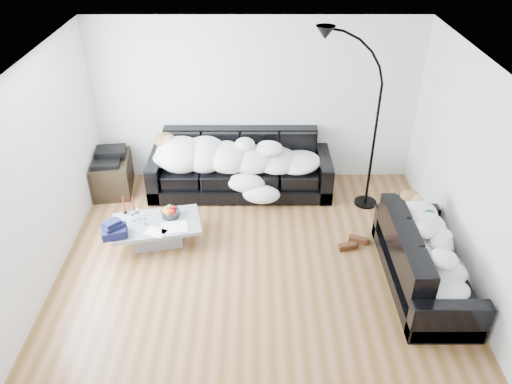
{
  "coord_description": "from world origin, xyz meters",
  "views": [
    {
      "loc": [
        -0.01,
        -4.95,
        4.26
      ],
      "look_at": [
        0.0,
        0.3,
        0.9
      ],
      "focal_mm": 35.0,
      "sensor_mm": 36.0,
      "label": 1
    }
  ],
  "objects_px": {
    "wine_glass_a": "(138,214)",
    "stereo": "(109,156)",
    "wine_glass_c": "(145,220)",
    "av_cabinet": "(113,175)",
    "sofa_back": "(240,165)",
    "candle_right": "(134,205)",
    "shoes": "(352,243)",
    "fruit_bowl": "(170,211)",
    "candle_left": "(124,205)",
    "sofa_right": "(426,257)",
    "coffee_table": "(157,233)",
    "sleeper_right": "(430,242)",
    "wine_glass_b": "(133,216)",
    "floor_lamp": "(375,134)",
    "sleeper_back": "(240,155)"
  },
  "relations": [
    {
      "from": "sleeper_right",
      "to": "stereo",
      "type": "bearing_deg",
      "value": 63.35
    },
    {
      "from": "sofa_right",
      "to": "coffee_table",
      "type": "xyz_separation_m",
      "value": [
        -3.37,
        0.8,
        -0.23
      ]
    },
    {
      "from": "wine_glass_b",
      "to": "shoes",
      "type": "xyz_separation_m",
      "value": [
        2.94,
        -0.11,
        -0.37
      ]
    },
    {
      "from": "coffee_table",
      "to": "floor_lamp",
      "type": "relative_size",
      "value": 0.49
    },
    {
      "from": "sleeper_back",
      "to": "wine_glass_c",
      "type": "xyz_separation_m",
      "value": [
        -1.22,
        -1.34,
        -0.24
      ]
    },
    {
      "from": "sleeper_back",
      "to": "sofa_right",
      "type": "bearing_deg",
      "value": -42.57
    },
    {
      "from": "wine_glass_c",
      "to": "av_cabinet",
      "type": "relative_size",
      "value": 0.19
    },
    {
      "from": "sleeper_right",
      "to": "wine_glass_a",
      "type": "relative_size",
      "value": 9.77
    },
    {
      "from": "av_cabinet",
      "to": "floor_lamp",
      "type": "distance_m",
      "value": 4.05
    },
    {
      "from": "floor_lamp",
      "to": "sleeper_right",
      "type": "bearing_deg",
      "value": -83.52
    },
    {
      "from": "shoes",
      "to": "sofa_back",
      "type": "bearing_deg",
      "value": 135.14
    },
    {
      "from": "sofa_right",
      "to": "wine_glass_a",
      "type": "bearing_deg",
      "value": 76.38
    },
    {
      "from": "sofa_right",
      "to": "candle_left",
      "type": "bearing_deg",
      "value": 75.18
    },
    {
      "from": "candle_right",
      "to": "stereo",
      "type": "relative_size",
      "value": 0.59
    },
    {
      "from": "sofa_back",
      "to": "candle_right",
      "type": "distance_m",
      "value": 1.82
    },
    {
      "from": "sofa_right",
      "to": "wine_glass_c",
      "type": "bearing_deg",
      "value": 77.85
    },
    {
      "from": "wine_glass_b",
      "to": "av_cabinet",
      "type": "relative_size",
      "value": 0.2
    },
    {
      "from": "sleeper_back",
      "to": "shoes",
      "type": "distance_m",
      "value": 2.16
    },
    {
      "from": "sofa_back",
      "to": "av_cabinet",
      "type": "xyz_separation_m",
      "value": [
        -2.01,
        0.01,
        -0.18
      ]
    },
    {
      "from": "wine_glass_b",
      "to": "shoes",
      "type": "relative_size",
      "value": 0.4
    },
    {
      "from": "sofa_right",
      "to": "shoes",
      "type": "bearing_deg",
      "value": 45.66
    },
    {
      "from": "sofa_right",
      "to": "sleeper_right",
      "type": "height_order",
      "value": "sleeper_right"
    },
    {
      "from": "wine_glass_c",
      "to": "shoes",
      "type": "distance_m",
      "value": 2.79
    },
    {
      "from": "wine_glass_a",
      "to": "stereo",
      "type": "xyz_separation_m",
      "value": [
        -0.67,
        1.28,
        0.2
      ]
    },
    {
      "from": "sofa_back",
      "to": "stereo",
      "type": "bearing_deg",
      "value": 179.74
    },
    {
      "from": "wine_glass_a",
      "to": "fruit_bowl",
      "type": "bearing_deg",
      "value": 9.24
    },
    {
      "from": "candle_right",
      "to": "floor_lamp",
      "type": "height_order",
      "value": "floor_lamp"
    },
    {
      "from": "sleeper_right",
      "to": "candle_left",
      "type": "bearing_deg",
      "value": 75.18
    },
    {
      "from": "sleeper_back",
      "to": "wine_glass_a",
      "type": "height_order",
      "value": "sleeper_back"
    },
    {
      "from": "wine_glass_c",
      "to": "shoes",
      "type": "bearing_deg",
      "value": -0.79
    },
    {
      "from": "candle_left",
      "to": "wine_glass_a",
      "type": "bearing_deg",
      "value": -33.01
    },
    {
      "from": "floor_lamp",
      "to": "wine_glass_a",
      "type": "bearing_deg",
      "value": -169.93
    },
    {
      "from": "sleeper_back",
      "to": "wine_glass_b",
      "type": "distance_m",
      "value": 1.9
    },
    {
      "from": "fruit_bowl",
      "to": "sleeper_right",
      "type": "bearing_deg",
      "value": -16.48
    },
    {
      "from": "wine_glass_a",
      "to": "floor_lamp",
      "type": "height_order",
      "value": "floor_lamp"
    },
    {
      "from": "coffee_table",
      "to": "wine_glass_b",
      "type": "distance_m",
      "value": 0.4
    },
    {
      "from": "fruit_bowl",
      "to": "candle_right",
      "type": "xyz_separation_m",
      "value": [
        -0.5,
        0.06,
        0.05
      ]
    },
    {
      "from": "coffee_table",
      "to": "fruit_bowl",
      "type": "height_order",
      "value": "fruit_bowl"
    },
    {
      "from": "sofa_back",
      "to": "floor_lamp",
      "type": "bearing_deg",
      "value": -11.38
    },
    {
      "from": "sleeper_right",
      "to": "candle_left",
      "type": "xyz_separation_m",
      "value": [
        -3.82,
        1.01,
        -0.16
      ]
    },
    {
      "from": "candle_left",
      "to": "coffee_table",
      "type": "bearing_deg",
      "value": -25.23
    },
    {
      "from": "shoes",
      "to": "sleeper_right",
      "type": "bearing_deg",
      "value": -46.49
    },
    {
      "from": "candle_left",
      "to": "stereo",
      "type": "distance_m",
      "value": 1.24
    },
    {
      "from": "coffee_table",
      "to": "stereo",
      "type": "distance_m",
      "value": 1.7
    },
    {
      "from": "wine_glass_a",
      "to": "stereo",
      "type": "height_order",
      "value": "stereo"
    },
    {
      "from": "shoes",
      "to": "sofa_right",
      "type": "bearing_deg",
      "value": -46.49
    },
    {
      "from": "shoes",
      "to": "av_cabinet",
      "type": "xyz_separation_m",
      "value": [
        -3.55,
        1.44,
        0.23
      ]
    },
    {
      "from": "fruit_bowl",
      "to": "shoes",
      "type": "distance_m",
      "value": 2.5
    },
    {
      "from": "sofa_back",
      "to": "shoes",
      "type": "relative_size",
      "value": 6.84
    },
    {
      "from": "coffee_table",
      "to": "sofa_back",
      "type": "bearing_deg",
      "value": 50.97
    }
  ]
}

